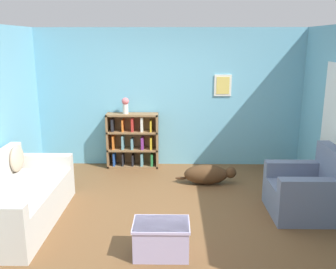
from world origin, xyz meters
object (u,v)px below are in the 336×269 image
(couch, at_px, (15,200))
(dog, at_px, (208,174))
(coffee_table, at_px, (161,238))
(recliner_chair, at_px, (309,191))
(bookshelf, at_px, (133,141))
(vase, at_px, (125,105))

(couch, height_order, dog, couch)
(coffee_table, bearing_deg, couch, 159.18)
(recliner_chair, xyz_separation_m, coffee_table, (-2.01, -1.06, -0.13))
(coffee_table, bearing_deg, recliner_chair, 27.83)
(couch, bearing_deg, bookshelf, 60.49)
(dog, bearing_deg, recliner_chair, -40.59)
(recliner_chair, bearing_deg, bookshelf, 142.73)
(bookshelf, relative_size, dog, 1.01)
(vase, bearing_deg, dog, -30.99)
(couch, xyz_separation_m, vase, (1.20, 2.31, 0.89))
(bookshelf, distance_m, vase, 0.71)
(recliner_chair, bearing_deg, coffee_table, -152.17)
(couch, bearing_deg, coffee_table, -20.82)
(dog, height_order, vase, vase)
(couch, distance_m, bookshelf, 2.69)
(bookshelf, relative_size, recliner_chair, 1.10)
(bookshelf, height_order, recliner_chair, bookshelf)
(couch, distance_m, dog, 3.03)
(couch, xyz_separation_m, coffee_table, (1.96, -0.74, -0.11))
(recliner_chair, distance_m, dog, 1.71)
(bookshelf, distance_m, recliner_chair, 3.33)
(dog, distance_m, vase, 2.01)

